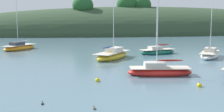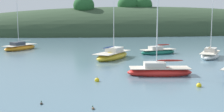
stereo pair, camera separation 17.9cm
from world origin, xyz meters
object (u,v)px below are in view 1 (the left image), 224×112
at_px(sailboat_cream_ketch, 159,71).
at_px(mooring_buoy_outer, 97,80).
at_px(sailboat_navy_dinghy, 19,47).
at_px(sailboat_yellow_far, 210,55).
at_px(sailboat_grey_yawl, 112,55).
at_px(sailboat_white_near, 157,52).
at_px(duck_lone_left, 94,108).
at_px(mooring_buoy_channel, 199,85).
at_px(duck_trailing, 42,103).

height_order(sailboat_cream_ketch, mooring_buoy_outer, sailboat_cream_ketch).
relative_size(sailboat_cream_ketch, sailboat_navy_dinghy, 0.82).
bearing_deg(sailboat_yellow_far, sailboat_grey_yawl, 173.74).
relative_size(sailboat_white_near, duck_lone_left, 19.50).
relative_size(mooring_buoy_channel, duck_lone_left, 1.27).
xyz_separation_m(sailboat_navy_dinghy, duck_trailing, (5.37, -34.78, -0.38)).
bearing_deg(mooring_buoy_outer, mooring_buoy_channel, -23.92).
xyz_separation_m(sailboat_cream_ketch, mooring_buoy_outer, (-6.64, -1.81, -0.28)).
height_order(sailboat_navy_dinghy, duck_trailing, sailboat_navy_dinghy).
xyz_separation_m(sailboat_yellow_far, duck_trailing, (-22.98, -19.13, -0.37)).
distance_m(mooring_buoy_channel, duck_trailing, 13.26).
bearing_deg(sailboat_white_near, duck_trailing, -124.62).
height_order(sailboat_grey_yawl, duck_lone_left, sailboat_grey_yawl).
distance_m(sailboat_navy_dinghy, duck_lone_left, 37.56).
bearing_deg(sailboat_cream_ketch, mooring_buoy_outer, -164.74).
xyz_separation_m(sailboat_cream_ketch, duck_trailing, (-11.35, -8.17, -0.35)).
bearing_deg(duck_trailing, sailboat_white_near, 55.38).
bearing_deg(sailboat_grey_yawl, sailboat_navy_dinghy, 135.29).
distance_m(mooring_buoy_outer, duck_trailing, 7.92).
xyz_separation_m(sailboat_cream_ketch, duck_lone_left, (-7.99, -9.92, -0.35)).
height_order(sailboat_white_near, mooring_buoy_channel, sailboat_white_near).
relative_size(sailboat_cream_ketch, duck_lone_left, 20.10).
bearing_deg(sailboat_grey_yawl, duck_trailing, -113.23).
distance_m(sailboat_cream_ketch, duck_trailing, 13.99).
bearing_deg(sailboat_navy_dinghy, mooring_buoy_outer, -70.47).
bearing_deg(sailboat_navy_dinghy, sailboat_yellow_far, -28.90).
distance_m(sailboat_yellow_far, sailboat_navy_dinghy, 32.38).
xyz_separation_m(sailboat_grey_yawl, mooring_buoy_channel, (4.11, -17.99, -0.34)).
bearing_deg(sailboat_grey_yawl, sailboat_yellow_far, -6.26).
bearing_deg(duck_trailing, duck_lone_left, -27.51).
height_order(mooring_buoy_outer, duck_lone_left, mooring_buoy_outer).
bearing_deg(sailboat_yellow_far, duck_lone_left, -133.21).
bearing_deg(sailboat_grey_yawl, sailboat_white_near, 25.42).
height_order(sailboat_grey_yawl, duck_trailing, sailboat_grey_yawl).
bearing_deg(mooring_buoy_outer, sailboat_yellow_far, 34.97).
height_order(sailboat_yellow_far, duck_trailing, sailboat_yellow_far).
bearing_deg(mooring_buoy_channel, sailboat_yellow_far, 58.70).
bearing_deg(duck_trailing, sailboat_navy_dinghy, 98.77).
bearing_deg(sailboat_navy_dinghy, mooring_buoy_channel, -60.24).
xyz_separation_m(mooring_buoy_outer, duck_trailing, (-4.71, -6.36, -0.07)).
relative_size(sailboat_white_near, sailboat_grey_yawl, 0.90).
bearing_deg(sailboat_cream_ketch, sailboat_grey_yawl, 101.19).
relative_size(mooring_buoy_outer, duck_trailing, 1.27).
xyz_separation_m(mooring_buoy_outer, mooring_buoy_channel, (8.27, -3.67, 0.00)).
relative_size(sailboat_grey_yawl, sailboat_navy_dinghy, 0.89).
bearing_deg(duck_trailing, mooring_buoy_outer, 53.46).
xyz_separation_m(sailboat_white_near, mooring_buoy_outer, (-12.21, -18.14, -0.26)).
relative_size(sailboat_white_near, sailboat_cream_ketch, 0.97).
bearing_deg(duck_lone_left, sailboat_white_near, 62.68).
xyz_separation_m(sailboat_yellow_far, sailboat_navy_dinghy, (-28.35, 15.65, 0.01)).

